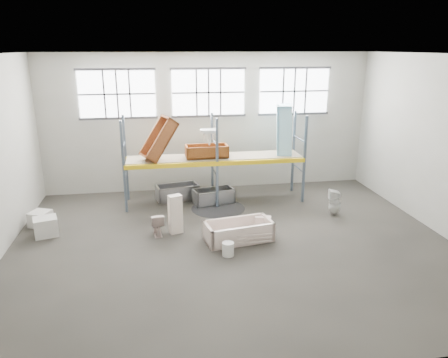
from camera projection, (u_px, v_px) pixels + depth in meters
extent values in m
cube|color=#44413A|center=(233.00, 245.00, 11.72)|extent=(12.00, 10.00, 0.10)
cube|color=silver|center=(234.00, 52.00, 10.20)|extent=(12.00, 10.00, 0.10)
cube|color=#A1A095|center=(208.00, 122.00, 15.72)|extent=(12.00, 0.10, 5.00)
cube|color=beige|center=(297.00, 238.00, 6.20)|extent=(12.00, 0.10, 5.00)
cube|color=beige|center=(446.00, 147.00, 11.89)|extent=(0.10, 10.00, 5.00)
cube|color=white|center=(117.00, 94.00, 14.80)|extent=(2.60, 0.04, 1.60)
cube|color=white|center=(209.00, 93.00, 15.29)|extent=(2.60, 0.04, 1.60)
cube|color=white|center=(294.00, 91.00, 15.78)|extent=(2.60, 0.04, 1.60)
cube|color=slate|center=(124.00, 168.00, 13.53)|extent=(0.08, 0.08, 3.00)
cube|color=slate|center=(126.00, 158.00, 14.66)|extent=(0.08, 0.08, 3.00)
cube|color=slate|center=(217.00, 164.00, 13.99)|extent=(0.08, 0.08, 3.00)
cube|color=slate|center=(212.00, 155.00, 15.12)|extent=(0.08, 0.08, 3.00)
cube|color=slate|center=(305.00, 160.00, 14.45)|extent=(0.08, 0.08, 3.00)
cube|color=slate|center=(293.00, 152.00, 15.58)|extent=(0.08, 0.08, 3.00)
cube|color=yellow|center=(217.00, 164.00, 13.99)|extent=(6.00, 0.10, 0.14)
cube|color=yellow|center=(212.00, 155.00, 15.12)|extent=(6.00, 0.10, 0.14)
cube|color=gray|center=(215.00, 157.00, 14.53)|extent=(5.90, 1.10, 0.03)
cylinder|color=black|center=(218.00, 208.00, 14.25)|extent=(1.80, 1.80, 0.00)
cube|color=beige|center=(263.00, 223.00, 12.34)|extent=(0.50, 0.36, 0.43)
imported|color=beige|center=(251.00, 230.00, 12.19)|extent=(0.56, 0.56, 0.17)
imported|color=beige|center=(157.00, 224.00, 12.19)|extent=(0.44, 0.69, 0.66)
cube|color=#F1DFCD|center=(175.00, 214.00, 12.23)|extent=(0.43, 0.35, 1.15)
imported|color=white|center=(335.00, 202.00, 13.62)|extent=(0.45, 0.44, 0.84)
imported|color=silver|center=(209.00, 144.00, 14.08)|extent=(0.63, 0.49, 0.54)
cylinder|color=silver|center=(228.00, 249.00, 10.99)|extent=(0.38, 0.38, 0.36)
cube|color=silver|center=(46.00, 227.00, 12.14)|extent=(0.75, 0.69, 0.54)
cube|color=beige|center=(40.00, 219.00, 12.82)|extent=(0.71, 0.71, 0.45)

